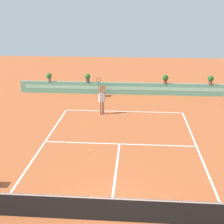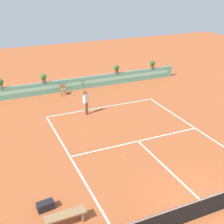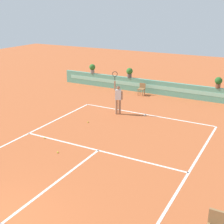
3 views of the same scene
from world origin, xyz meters
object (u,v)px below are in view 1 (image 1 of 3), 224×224
object	(u,v)px
ball_kid_chair	(103,91)
tennis_player	(102,100)
tennis_ball_by_sideline	(90,151)
potted_plant_far_right	(211,79)
tennis_ball_mid_court	(65,143)
tennis_ball_near_baseline	(86,124)
potted_plant_left	(88,77)
potted_plant_far_left	(49,77)
potted_plant_right	(165,78)

from	to	relation	value
ball_kid_chair	tennis_player	xyz separation A→B (m)	(0.40, -4.47, 0.57)
tennis_ball_by_sideline	ball_kid_chair	bearing A→B (deg)	92.52
ball_kid_chair	potted_plant_far_right	bearing A→B (deg)	4.78
tennis_ball_mid_court	tennis_player	bearing A→B (deg)	73.21
ball_kid_chair	tennis_ball_by_sideline	size ratio (longest dim) A/B	12.50
ball_kid_chair	tennis_player	size ratio (longest dim) A/B	0.33
potted_plant_far_right	ball_kid_chair	bearing A→B (deg)	-175.22
ball_kid_chair	potted_plant_far_right	xyz separation A→B (m)	(8.75, 0.73, 0.93)
tennis_player	tennis_ball_mid_court	bearing A→B (deg)	-106.79
ball_kid_chair	potted_plant_far_right	distance (m)	8.83
tennis_ball_near_baseline	potted_plant_left	world-z (taller)	potted_plant_left
tennis_ball_mid_court	potted_plant_far_right	bearing A→B (deg)	45.83
tennis_ball_by_sideline	potted_plant_far_left	world-z (taller)	potted_plant_far_left
tennis_ball_by_sideline	potted_plant_right	distance (m)	12.08
tennis_ball_near_baseline	potted_plant_far_left	size ratio (longest dim) A/B	0.09
tennis_ball_mid_court	tennis_ball_by_sideline	size ratio (longest dim) A/B	1.00
tennis_ball_near_baseline	potted_plant_far_left	bearing A→B (deg)	120.17
potted_plant_left	potted_plant_far_left	bearing A→B (deg)	180.00
tennis_player	tennis_ball_mid_court	size ratio (longest dim) A/B	38.01
ball_kid_chair	tennis_ball_near_baseline	xyz separation A→B (m)	(-0.39, -6.55, -0.44)
tennis_ball_by_sideline	potted_plant_right	size ratio (longest dim) A/B	0.09
tennis_player	tennis_ball_by_sideline	distance (m)	5.94
tennis_ball_near_baseline	potted_plant_far_right	size ratio (longest dim) A/B	0.09
potted_plant_right	potted_plant_left	xyz separation A→B (m)	(-6.45, 0.00, 0.00)
ball_kid_chair	tennis_ball_near_baseline	size ratio (longest dim) A/B	12.50
potted_plant_right	ball_kid_chair	bearing A→B (deg)	-171.84
tennis_ball_near_baseline	potted_plant_right	size ratio (longest dim) A/B	0.09
tennis_ball_mid_court	potted_plant_left	world-z (taller)	potted_plant_left
tennis_player	potted_plant_right	bearing A→B (deg)	47.89
tennis_player	potted_plant_far_left	size ratio (longest dim) A/B	3.57
ball_kid_chair	tennis_player	distance (m)	4.53
tennis_ball_by_sideline	tennis_player	bearing A→B (deg)	90.54
ball_kid_chair	potted_plant_far_left	xyz separation A→B (m)	(-4.63, 0.73, 0.93)
tennis_ball_by_sideline	potted_plant_left	distance (m)	11.29
ball_kid_chair	potted_plant_left	xyz separation A→B (m)	(-1.34, 0.73, 0.93)
tennis_ball_mid_court	potted_plant_far_right	size ratio (longest dim) A/B	0.09
tennis_player	potted_plant_left	distance (m)	5.50
tennis_player	potted_plant_far_left	xyz separation A→B (m)	(-5.03, 5.21, 0.36)
ball_kid_chair	potted_plant_far_left	bearing A→B (deg)	171.02
potted_plant_far_right	potted_plant_far_left	world-z (taller)	same
tennis_player	tennis_ball_near_baseline	bearing A→B (deg)	-110.85
ball_kid_chair	potted_plant_right	xyz separation A→B (m)	(5.10, 0.73, 0.93)
tennis_ball_mid_court	potted_plant_far_left	world-z (taller)	potted_plant_far_left
tennis_ball_near_baseline	potted_plant_left	distance (m)	7.48
tennis_ball_mid_court	tennis_ball_by_sideline	distance (m)	1.80
ball_kid_chair	potted_plant_far_right	world-z (taller)	potted_plant_far_right
tennis_ball_by_sideline	potted_plant_far_right	world-z (taller)	potted_plant_far_right
potted_plant_right	potted_plant_far_left	bearing A→B (deg)	180.00
ball_kid_chair	tennis_ball_by_sideline	bearing A→B (deg)	-87.48
ball_kid_chair	potted_plant_right	world-z (taller)	potted_plant_right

